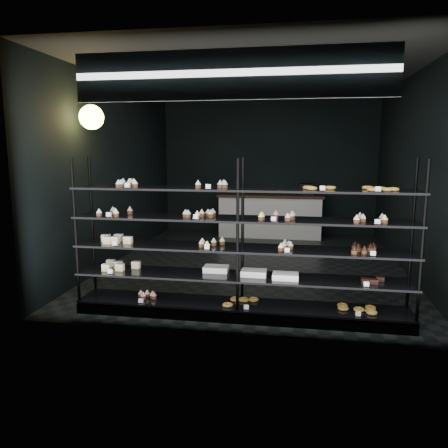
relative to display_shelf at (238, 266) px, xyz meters
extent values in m
cube|color=black|center=(-0.03, 2.45, -0.62)|extent=(5.00, 6.00, 0.01)
cube|color=black|center=(-0.03, 2.45, 2.57)|extent=(5.00, 6.00, 0.01)
cube|color=black|center=(-0.03, 5.45, 0.97)|extent=(5.00, 0.01, 3.20)
cube|color=black|center=(-0.03, -0.55, 0.97)|extent=(5.00, 0.01, 3.20)
cube|color=black|center=(-2.53, 2.45, 0.97)|extent=(0.01, 6.00, 3.20)
cube|color=black|center=(2.47, 2.45, 0.97)|extent=(0.01, 6.00, 3.20)
cube|color=black|center=(0.02, 0.00, -0.57)|extent=(4.00, 0.50, 0.12)
cylinder|color=black|center=(-1.95, -0.22, 0.36)|extent=(0.04, 0.04, 1.85)
cylinder|color=black|center=(-1.95, 0.22, 0.36)|extent=(0.04, 0.04, 1.85)
cylinder|color=black|center=(0.02, -0.22, 0.36)|extent=(0.04, 0.04, 1.85)
cylinder|color=black|center=(0.02, 0.22, 0.36)|extent=(0.04, 0.04, 1.85)
cylinder|color=black|center=(1.99, -0.22, 0.36)|extent=(0.04, 0.04, 1.85)
cylinder|color=black|center=(1.99, 0.22, 0.36)|extent=(0.04, 0.04, 1.85)
cube|color=black|center=(0.02, 0.00, -0.48)|extent=(4.00, 0.50, 0.03)
cube|color=black|center=(0.02, 0.00, -0.13)|extent=(4.00, 0.50, 0.02)
cube|color=black|center=(0.02, 0.00, 0.22)|extent=(4.00, 0.50, 0.02)
cube|color=black|center=(0.02, 0.00, 0.57)|extent=(4.00, 0.50, 0.02)
cube|color=black|center=(0.02, 0.00, 0.92)|extent=(4.00, 0.50, 0.02)
cube|color=white|center=(-1.29, -0.18, 0.96)|extent=(0.06, 0.04, 0.06)
cube|color=white|center=(-0.31, -0.18, 0.96)|extent=(0.06, 0.04, 0.06)
cube|color=white|center=(0.93, -0.18, 0.96)|extent=(0.05, 0.04, 0.06)
cube|color=white|center=(1.54, -0.18, 0.96)|extent=(0.06, 0.04, 0.06)
cube|color=white|center=(-1.52, -0.18, 0.61)|extent=(0.06, 0.04, 0.06)
cube|color=white|center=(-0.49, -0.18, 0.61)|extent=(0.06, 0.04, 0.06)
cube|color=white|center=(0.45, -0.18, 0.61)|extent=(0.05, 0.04, 0.06)
cube|color=white|center=(1.48, -0.18, 0.61)|extent=(0.06, 0.04, 0.06)
cube|color=white|center=(-1.48, -0.18, 0.26)|extent=(0.06, 0.04, 0.06)
cube|color=white|center=(-0.36, -0.18, 0.26)|extent=(0.06, 0.04, 0.06)
cube|color=white|center=(0.62, -0.18, 0.26)|extent=(0.05, 0.04, 0.06)
cube|color=white|center=(1.46, -0.18, 0.26)|extent=(0.06, 0.04, 0.06)
cube|color=white|center=(-1.51, -0.18, -0.09)|extent=(0.06, 0.04, 0.06)
cube|color=white|center=(1.50, -0.18, -0.09)|extent=(0.06, 0.04, 0.06)
cube|color=white|center=(-1.12, -0.18, -0.44)|extent=(0.06, 0.04, 0.06)
cube|color=white|center=(0.11, -0.18, -0.44)|extent=(0.05, 0.04, 0.06)
cube|color=white|center=(1.34, -0.18, -0.44)|extent=(0.06, 0.04, 0.06)
cube|color=#0C1B3F|center=(-0.03, -0.47, 2.12)|extent=(3.20, 0.04, 0.45)
cube|color=white|center=(-0.03, -0.49, 2.12)|extent=(3.30, 0.02, 0.50)
cylinder|color=black|center=(-2.23, 0.92, 2.27)|extent=(0.01, 0.01, 0.56)
sphere|color=#FFC759|center=(-2.23, 0.92, 1.82)|extent=(0.34, 0.34, 0.34)
cube|color=beige|center=(0.07, 4.95, -0.17)|extent=(2.30, 0.60, 0.92)
cube|color=black|center=(0.07, 4.95, 0.32)|extent=(2.39, 0.65, 0.06)
cube|color=black|center=(0.87, 4.95, 0.48)|extent=(0.30, 0.30, 0.25)
camera|label=1|loc=(0.68, -5.00, 1.39)|focal=35.00mm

